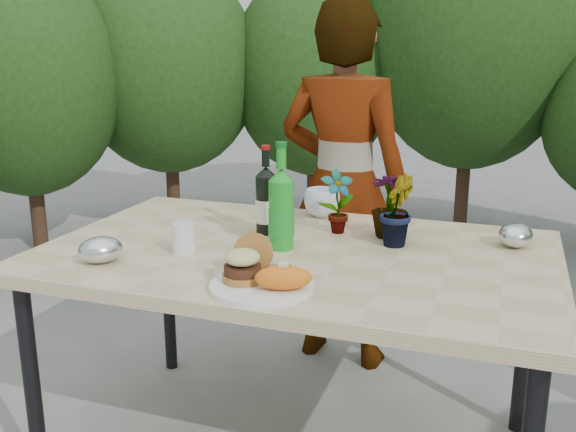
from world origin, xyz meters
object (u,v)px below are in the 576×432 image
(patio_table, at_px, (296,267))
(person, at_px, (343,187))
(wine_bottle, at_px, (266,202))
(dinner_plate, at_px, (262,286))

(patio_table, bearing_deg, person, 93.65)
(patio_table, height_order, wine_bottle, wine_bottle)
(wine_bottle, bearing_deg, dinner_plate, -86.83)
(wine_bottle, bearing_deg, person, 63.86)
(patio_table, height_order, dinner_plate, dinner_plate)
(dinner_plate, xyz_separation_m, person, (-0.07, 1.13, 0.03))
(patio_table, distance_m, dinner_plate, 0.36)
(patio_table, relative_size, dinner_plate, 5.71)
(wine_bottle, height_order, person, person)
(patio_table, bearing_deg, dinner_plate, -86.50)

